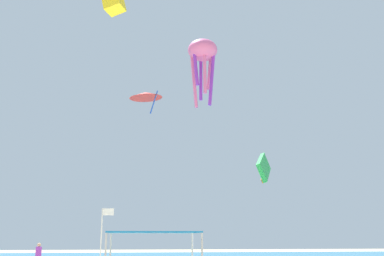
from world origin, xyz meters
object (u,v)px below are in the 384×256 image
canopy_tent (153,234)px  kite_octopus_pink (203,54)px  banner_flag (103,236)px  kite_delta_red (146,95)px  kite_parafoil_green (264,167)px  person_near_tent (38,253)px

canopy_tent → kite_octopus_pink: bearing=77.1°
banner_flag → kite_delta_red: kite_delta_red is taller
kite_parafoil_green → kite_delta_red: 14.43m
canopy_tent → kite_delta_red: 27.91m
person_near_tent → kite_parafoil_green: size_ratio=0.27×
canopy_tent → person_near_tent: canopy_tent is taller
person_near_tent → kite_octopus_pink: 24.95m
kite_parafoil_green → kite_octopus_pink: kite_octopus_pink is taller
canopy_tent → kite_parafoil_green: (12.38, 27.20, 6.95)m
person_near_tent → kite_parafoil_green: kite_parafoil_green is taller
banner_flag → person_near_tent: bearing=119.8°
kite_octopus_pink → kite_parafoil_green: bearing=-9.6°
canopy_tent → kite_parafoil_green: 30.68m
banner_flag → kite_parafoil_green: 26.71m
person_near_tent → kite_octopus_pink: kite_octopus_pink is taller
banner_flag → kite_parafoil_green: (14.71, 21.17, 7.00)m
banner_flag → kite_delta_red: (2.17, 18.39, 13.56)m
kite_octopus_pink → kite_delta_red: 7.27m
banner_flag → kite_parafoil_green: kite_parafoil_green is taller
kite_parafoil_green → kite_delta_red: bearing=-56.4°
person_near_tent → kite_parafoil_green: (19.53, 12.77, 8.14)m
kite_parafoil_green → kite_octopus_pink: 13.45m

